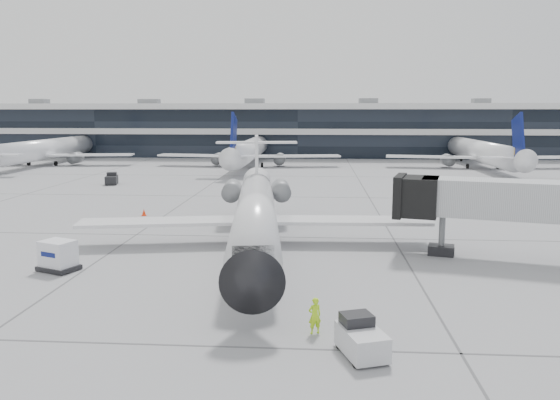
# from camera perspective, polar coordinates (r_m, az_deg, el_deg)

# --- Properties ---
(ground) EXTENTS (220.00, 220.00, 0.00)m
(ground) POSITION_cam_1_polar(r_m,az_deg,el_deg) (42.31, -1.80, -3.86)
(ground) COLOR gray
(ground) RESTS_ON ground
(terminal) EXTENTS (170.00, 22.00, 10.00)m
(terminal) POSITION_cam_1_polar(r_m,az_deg,el_deg) (123.15, 2.05, 7.11)
(terminal) COLOR black
(terminal) RESTS_ON ground
(bg_jet_left) EXTENTS (32.00, 40.00, 9.60)m
(bg_jet_left) POSITION_cam_1_polar(r_m,az_deg,el_deg) (108.29, -23.09, 3.43)
(bg_jet_left) COLOR white
(bg_jet_left) RESTS_ON ground
(bg_jet_center) EXTENTS (32.00, 40.00, 9.60)m
(bg_jet_center) POSITION_cam_1_polar(r_m,az_deg,el_deg) (97.24, -3.24, 3.57)
(bg_jet_center) COLOR white
(bg_jet_center) RESTS_ON ground
(bg_jet_right) EXTENTS (32.00, 40.00, 9.60)m
(bg_jet_right) POSITION_cam_1_polar(r_m,az_deg,el_deg) (100.40, 20.08, 3.21)
(bg_jet_right) COLOR white
(bg_jet_right) RESTS_ON ground
(regional_jet) EXTENTS (25.54, 31.89, 7.36)m
(regional_jet) POSITION_cam_1_polar(r_m,az_deg,el_deg) (39.45, -2.55, -1.10)
(regional_jet) COLOR white
(regional_jet) RESTS_ON ground
(jet_bridge) EXTENTS (16.67, 7.15, 5.41)m
(jet_bridge) POSITION_cam_1_polar(r_m,az_deg,el_deg) (38.18, 25.91, -0.20)
(jet_bridge) COLOR #BCBEC1
(jet_bridge) RESTS_ON ground
(ramp_worker) EXTENTS (0.70, 0.59, 1.63)m
(ramp_worker) POSITION_cam_1_polar(r_m,az_deg,el_deg) (24.27, 3.65, -11.96)
(ramp_worker) COLOR #BAFA1A
(ramp_worker) RESTS_ON ground
(baggage_tug) EXTENTS (2.14, 2.75, 1.54)m
(baggage_tug) POSITION_cam_1_polar(r_m,az_deg,el_deg) (22.55, 8.46, -14.11)
(baggage_tug) COLOR silver
(baggage_tug) RESTS_ON ground
(cargo_uld) EXTENTS (2.68, 2.37, 1.82)m
(cargo_uld) POSITION_cam_1_polar(r_m,az_deg,el_deg) (35.92, -22.18, -5.43)
(cargo_uld) COLOR black
(cargo_uld) RESTS_ON ground
(traffic_cone) EXTENTS (0.46, 0.46, 0.64)m
(traffic_cone) POSITION_cam_1_polar(r_m,az_deg,el_deg) (52.23, -14.03, -1.27)
(traffic_cone) COLOR #FF350D
(traffic_cone) RESTS_ON ground
(far_tug) EXTENTS (2.00, 2.74, 1.57)m
(far_tug) POSITION_cam_1_polar(r_m,az_deg,el_deg) (75.83, -17.18, 2.11)
(far_tug) COLOR black
(far_tug) RESTS_ON ground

